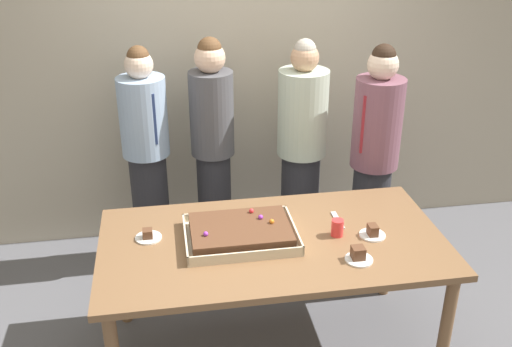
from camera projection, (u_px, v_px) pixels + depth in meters
The scene contains 12 objects.
interior_back_panel at pixel (234, 49), 4.41m from camera, with size 8.00×0.12×3.00m, color #B2A893.
party_table at pixel (273, 252), 3.33m from camera, with size 1.95×1.03×0.80m.
sheet_cake at pixel (241, 233), 3.28m from camera, with size 0.63×0.47×0.11m.
plated_slice_near_left at pixel (372, 233), 3.32m from camera, with size 0.15×0.15×0.07m.
plated_slice_near_right at pixel (148, 236), 3.30m from camera, with size 0.15×0.15×0.06m.
plated_slice_far_left at pixel (358, 256), 3.10m from camera, with size 0.15×0.15×0.08m.
drink_cup_nearest at pixel (337, 228), 3.32m from camera, with size 0.07×0.07×0.10m, color red.
cake_server_utensil at pixel (338, 220), 3.49m from camera, with size 0.03×0.20×0.01m, color silver.
person_serving_front at pixel (301, 150), 4.27m from camera, with size 0.36×0.36×1.68m.
person_green_shirt_behind at pixel (213, 147), 4.24m from camera, with size 0.31×0.31×1.70m.
person_striped_tie_right at pixel (374, 157), 4.13m from camera, with size 0.34×0.34×1.68m.
person_far_right_suit at pixel (147, 157), 4.17m from camera, with size 0.33×0.33×1.67m.
Camera 1 is at (-0.56, -2.76, 2.56)m, focal length 40.97 mm.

